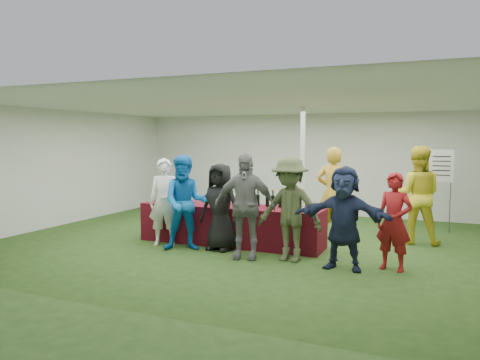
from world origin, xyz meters
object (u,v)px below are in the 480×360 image
at_px(serving_table, 230,225).
at_px(customer_4, 290,209).
at_px(customer_0, 165,202).
at_px(customer_5, 344,218).
at_px(staff_pourer, 333,193).
at_px(staff_back, 417,195).
at_px(customer_6, 394,222).
at_px(customer_1, 186,203).
at_px(customer_3, 245,206).
at_px(dump_bucket, 311,207).
at_px(wine_list_sign, 441,172).
at_px(customer_2, 220,207).

xyz_separation_m(serving_table, customer_4, (1.42, -0.75, 0.49)).
xyz_separation_m(customer_0, customer_5, (3.46, -0.34, -0.02)).
xyz_separation_m(staff_pourer, staff_back, (1.57, 0.25, 0.01)).
distance_m(serving_table, staff_pourer, 2.18).
bearing_deg(customer_4, customer_6, 10.10).
bearing_deg(customer_0, serving_table, 6.60).
height_order(staff_back, customer_5, staff_back).
distance_m(customer_1, customer_4, 1.98).
xyz_separation_m(customer_0, customer_3, (1.78, -0.32, 0.07)).
height_order(serving_table, dump_bucket, dump_bucket).
bearing_deg(customer_3, customer_0, 158.41).
bearing_deg(wine_list_sign, dump_bucket, -123.75).
relative_size(staff_back, customer_1, 1.09).
distance_m(serving_table, customer_4, 1.69).
height_order(staff_back, customer_1, staff_back).
bearing_deg(customer_0, staff_back, 4.83).
xyz_separation_m(customer_1, customer_4, (1.98, 0.00, 0.00)).
relative_size(dump_bucket, customer_5, 0.14).
height_order(staff_back, customer_4, staff_back).
height_order(staff_pourer, customer_6, staff_pourer).
relative_size(customer_3, customer_4, 1.03).
xyz_separation_m(staff_pourer, customer_0, (-2.83, -1.80, -0.11)).
xyz_separation_m(customer_1, customer_6, (3.61, 0.10, -0.11)).
bearing_deg(customer_2, customer_6, 3.47).
distance_m(customer_0, customer_2, 1.15).
relative_size(customer_2, customer_5, 0.98).
height_order(serving_table, customer_6, customer_6).
distance_m(dump_bucket, staff_back, 2.37).
distance_m(wine_list_sign, customer_0, 5.92).
height_order(dump_bucket, customer_1, customer_1).
distance_m(customer_0, customer_4, 2.55).
xyz_separation_m(serving_table, customer_0, (-1.12, -0.56, 0.46)).
height_order(wine_list_sign, customer_3, wine_list_sign).
relative_size(customer_0, customer_2, 1.05).
bearing_deg(customer_0, customer_3, -30.16).
height_order(staff_back, customer_3, staff_back).
height_order(dump_bucket, wine_list_sign, wine_list_sign).
bearing_deg(serving_table, wine_list_sign, 37.61).
distance_m(customer_0, customer_5, 3.48).
bearing_deg(staff_pourer, customer_0, 33.94).
bearing_deg(customer_1, customer_0, 134.92).
bearing_deg(customer_6, staff_pourer, 140.52).
height_order(customer_2, customer_5, customer_5).
relative_size(serving_table, customer_2, 2.27).
bearing_deg(wine_list_sign, customer_6, -100.31).
bearing_deg(customer_4, customer_1, -173.25).
relative_size(staff_back, customer_5, 1.17).
distance_m(customer_0, customer_6, 4.18).
bearing_deg(staff_back, dump_bucket, 42.36).
xyz_separation_m(dump_bucket, customer_3, (-0.98, -0.66, 0.06)).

